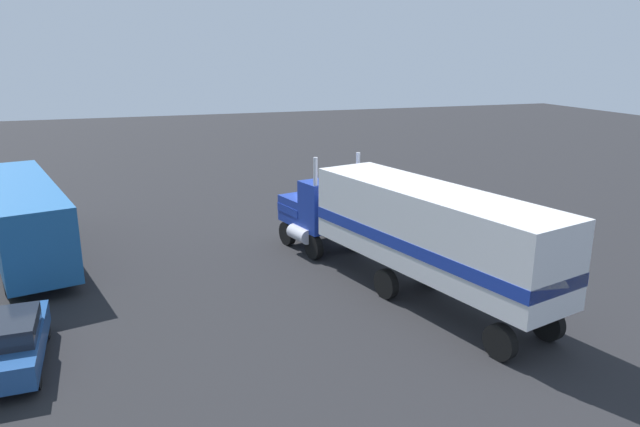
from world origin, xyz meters
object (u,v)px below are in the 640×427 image
(parked_bus, at_px, (23,214))
(person_bystander, at_px, (490,264))
(semi_truck, at_px, (409,227))
(parked_car, at_px, (8,342))

(parked_bus, bearing_deg, person_bystander, -117.24)
(semi_truck, xyz_separation_m, person_bystander, (-0.62, -3.21, -1.63))
(parked_bus, distance_m, parked_car, 9.83)
(parked_bus, xyz_separation_m, parked_car, (-9.71, -0.79, -1.26))
(semi_truck, relative_size, parked_car, 3.22)
(parked_car, bearing_deg, semi_truck, -83.73)
(semi_truck, xyz_separation_m, parked_bus, (8.26, 14.04, -0.46))
(parked_car, bearing_deg, person_bystander, -87.10)
(semi_truck, bearing_deg, parked_bus, 59.54)
(semi_truck, bearing_deg, person_bystander, -100.99)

